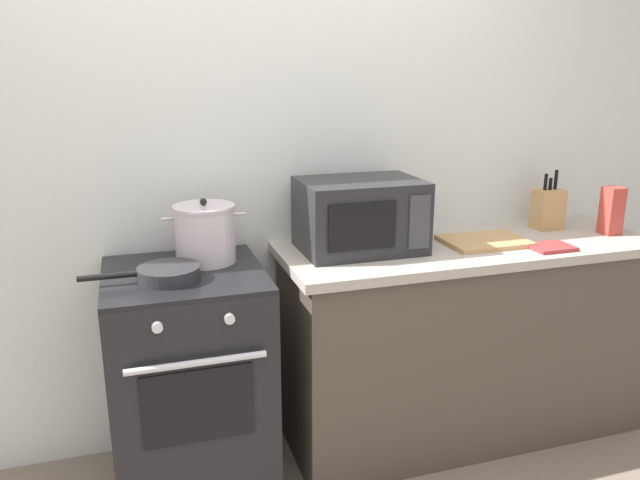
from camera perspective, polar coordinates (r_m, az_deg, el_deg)
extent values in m
cube|color=silver|center=(2.80, -0.19, 7.09)|extent=(4.40, 0.10, 2.50)
cube|color=#4C4238|center=(2.96, 13.21, -9.26)|extent=(1.64, 0.56, 0.88)
cube|color=#ADA393|center=(2.80, 13.80, -0.69)|extent=(1.70, 0.60, 0.04)
cube|color=black|center=(2.58, -11.88, -12.84)|extent=(0.60, 0.60, 0.90)
cube|color=black|center=(2.40, -12.49, -3.13)|extent=(0.60, 0.60, 0.02)
cube|color=black|center=(2.28, -11.15, -14.84)|extent=(0.39, 0.01, 0.28)
cylinder|color=silver|center=(2.17, -11.32, -11.09)|extent=(0.48, 0.02, 0.02)
cylinder|color=silver|center=(2.13, -14.82, -7.80)|extent=(0.04, 0.02, 0.04)
cylinder|color=silver|center=(2.15, -8.37, -7.20)|extent=(0.04, 0.02, 0.04)
cylinder|color=beige|center=(2.47, -10.57, 0.44)|extent=(0.24, 0.24, 0.22)
cylinder|color=beige|center=(2.45, -10.71, 3.04)|extent=(0.24, 0.24, 0.01)
sphere|color=black|center=(2.44, -10.73, 3.50)|extent=(0.03, 0.03, 0.03)
cylinder|color=beige|center=(2.44, -13.87, 1.91)|extent=(0.05, 0.01, 0.01)
cylinder|color=beige|center=(2.47, -7.49, 2.40)|extent=(0.05, 0.01, 0.01)
cylinder|color=#28282B|center=(2.31, -13.80, -3.00)|extent=(0.23, 0.23, 0.05)
cylinder|color=black|center=(2.31, -19.10, -3.20)|extent=(0.20, 0.02, 0.02)
cube|color=#232326|center=(2.59, 3.70, 2.31)|extent=(0.50, 0.36, 0.30)
cube|color=black|center=(2.40, 3.94, 1.24)|extent=(0.28, 0.01, 0.19)
cube|color=#38383D|center=(2.50, 9.18, 1.65)|extent=(0.09, 0.01, 0.22)
cube|color=tan|center=(2.81, 14.97, -0.11)|extent=(0.36, 0.26, 0.02)
cube|color=tan|center=(3.14, 20.31, 2.69)|extent=(0.13, 0.10, 0.19)
cylinder|color=black|center=(3.09, 20.13, 5.06)|extent=(0.02, 0.02, 0.08)
cylinder|color=black|center=(3.11, 20.53, 4.88)|extent=(0.02, 0.02, 0.06)
cylinder|color=black|center=(3.13, 20.97, 5.23)|extent=(0.02, 0.02, 0.09)
cube|color=#B73D33|center=(3.15, 25.35, 2.46)|extent=(0.08, 0.08, 0.22)
cube|color=#993333|center=(2.81, 20.56, -0.63)|extent=(0.18, 0.14, 0.02)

